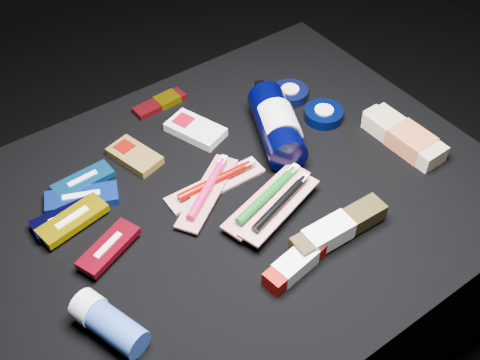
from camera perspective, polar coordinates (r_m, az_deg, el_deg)
ground at (r=1.47m, az=-0.25°, el=-11.89°), size 3.00×3.00×0.00m
cloth_table at (r=1.30m, az=-0.28°, el=-7.25°), size 0.98×0.78×0.40m
luna_bar_0 at (r=1.17m, az=-14.76°, el=-1.65°), size 0.14×0.10×0.02m
luna_bar_1 at (r=1.19m, az=-14.65°, el=-0.08°), size 0.12×0.05×0.02m
luna_bar_2 at (r=1.13m, az=-16.03°, el=-3.41°), size 0.13×0.05×0.02m
luna_bar_3 at (r=1.12m, az=-15.58°, el=-3.68°), size 0.13×0.07×0.02m
luna_bar_4 at (r=1.07m, az=-12.35°, el=-6.27°), size 0.13×0.09×0.02m
clif_bar_0 at (r=1.22m, az=-10.10°, el=2.35°), size 0.08×0.12×0.02m
clif_bar_1 at (r=1.27m, az=-4.42°, el=4.87°), size 0.10×0.14×0.02m
power_bar at (r=1.35m, az=-7.40°, el=7.34°), size 0.12×0.04×0.01m
lotion_bottle at (r=1.23m, az=3.50°, el=5.23°), size 0.15×0.25×0.08m
cream_tin_upper at (r=1.36m, az=4.76°, el=8.20°), size 0.08×0.08×0.02m
cream_tin_lower at (r=1.31m, az=7.93°, el=6.19°), size 0.08×0.08×0.03m
bodywash_bottle at (r=1.27m, az=15.38°, el=3.89°), size 0.07×0.19×0.04m
deodorant_stick at (r=0.97m, az=-12.38°, el=-13.09°), size 0.09×0.14×0.05m
toothbrush_pack_0 at (r=1.15m, az=-2.22°, el=-0.23°), size 0.20×0.05×0.02m
toothbrush_pack_1 at (r=1.13m, az=-3.05°, el=-0.91°), size 0.19×0.15×0.02m
toothbrush_pack_2 at (r=1.11m, az=2.68°, el=-1.58°), size 0.22×0.10×0.02m
toothbrush_pack_3 at (r=1.09m, az=3.89°, el=-2.34°), size 0.20×0.10×0.02m
toothpaste_carton_red at (r=1.03m, az=5.79°, el=-7.49°), size 0.17×0.06×0.03m
toothpaste_carton_green at (r=1.07m, az=9.00°, el=-4.73°), size 0.19×0.05×0.04m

